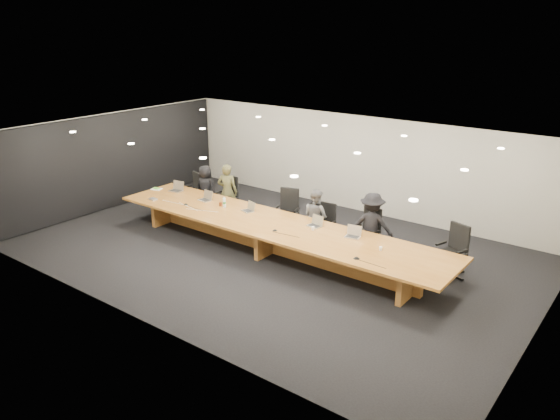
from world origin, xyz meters
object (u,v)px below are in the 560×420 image
object	(u,v)px
chair_far_right	(451,251)
mic_right	(357,258)
person_c	(316,216)
laptop_e	(353,232)
amber_mug	(220,204)
paper_cup_near	(313,228)
laptop_a	(175,186)
paper_cup_far	(381,249)
chair_left	(226,196)
av_box	(153,199)
person_d	(372,225)
laptop_d	(314,221)
person_b	(227,191)
mic_center	(275,230)
conference_table	(272,232)
laptop_c	(248,207)
chair_far_left	(191,191)
mic_left	(186,204)
chair_right	(365,232)
chair_mid_left	(286,212)
laptop_b	(205,196)
water_bottle	(224,203)
person_a	(206,188)
chair_mid_right	(324,223)

from	to	relation	value
chair_far_right	mic_right	size ratio (longest dim) A/B	8.80
person_c	laptop_e	world-z (taller)	person_c
amber_mug	paper_cup_near	bearing A→B (deg)	0.02
laptop_a	paper_cup_far	world-z (taller)	laptop_a
laptop_a	amber_mug	world-z (taller)	laptop_a
chair_left	av_box	xyz separation A→B (m)	(-1.04, -1.75, 0.17)
person_d	paper_cup_far	world-z (taller)	person_d
av_box	mic_right	world-z (taller)	mic_right
person_d	laptop_d	xyz separation A→B (m)	(-1.09, -0.79, 0.09)
person_b	mic_center	size ratio (longest dim) A/B	13.85
conference_table	laptop_c	world-z (taller)	laptop_c
chair_far_left	person_c	world-z (taller)	person_c
person_b	paper_cup_far	bearing A→B (deg)	146.74
conference_table	laptop_e	world-z (taller)	laptop_e
mic_right	laptop_a	bearing A→B (deg)	171.32
person_d	person_b	bearing A→B (deg)	-17.94
laptop_c	laptop_d	xyz separation A→B (m)	(1.94, 0.12, 0.01)
chair_far_left	mic_left	world-z (taller)	chair_far_left
chair_right	mic_center	bearing A→B (deg)	-123.62
person_c	paper_cup_far	distance (m)	2.59
person_c	person_d	bearing A→B (deg)	-162.58
conference_table	person_c	distance (m)	1.27
conference_table	mic_center	world-z (taller)	mic_center
chair_mid_left	laptop_b	size ratio (longest dim) A/B	3.57
person_d	mic_left	bearing A→B (deg)	-0.98
paper_cup_near	chair_left	bearing A→B (deg)	164.23
chair_left	person_b	size ratio (longest dim) A/B	0.75
chair_left	amber_mug	distance (m)	1.31
laptop_e	laptop_b	bearing A→B (deg)	170.37
laptop_e	water_bottle	xyz separation A→B (m)	(-3.69, -0.19, -0.01)
person_d	person_c	bearing A→B (deg)	-17.09
chair_right	water_bottle	xyz separation A→B (m)	(-3.58, -0.99, 0.28)
laptop_b	mic_left	size ratio (longest dim) A/B	2.84
chair_mid_left	conference_table	bearing A→B (deg)	-83.71
chair_far_right	person_a	xyz separation A→B (m)	(-7.34, -0.06, 0.09)
chair_mid_left	water_bottle	xyz separation A→B (m)	(-1.23, -1.03, 0.27)
chair_left	person_a	bearing A→B (deg)	-178.83
laptop_e	paper_cup_near	xyz separation A→B (m)	(-0.95, -0.17, -0.09)
person_b	paper_cup_near	xyz separation A→B (m)	(3.52, -0.95, 0.00)
person_c	mic_left	distance (m)	3.45
person_d	amber_mug	world-z (taller)	person_d
paper_cup_far	conference_table	bearing A→B (deg)	-178.21
chair_mid_right	laptop_c	world-z (taller)	chair_mid_right
chair_mid_right	person_a	size ratio (longest dim) A/B	0.74
chair_far_left	laptop_c	size ratio (longest dim) A/B	3.49
mic_left	laptop_d	bearing A→B (deg)	11.07
amber_mug	laptop_d	bearing A→B (deg)	4.59
chair_mid_left	chair_right	bearing A→B (deg)	-16.37
person_c	mic_left	bearing A→B (deg)	40.65
paper_cup_near	av_box	xyz separation A→B (m)	(-4.70, -0.71, -0.03)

